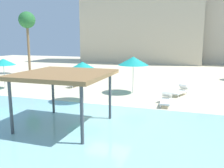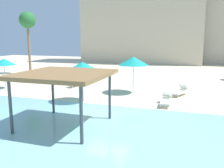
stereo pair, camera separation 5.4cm
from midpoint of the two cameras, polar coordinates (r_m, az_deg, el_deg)
The scene contains 11 objects.
ground_plane at distance 14.03m, azimuth -1.39°, elevation -6.71°, with size 80.00×80.00×0.00m, color beige.
lagoon_water at distance 9.58m, azimuth -12.51°, elevation -15.22°, with size 44.00×13.50×0.04m, color #8CC6CC.
shade_pavilion at distance 11.63m, azimuth -11.14°, elevation 1.80°, with size 4.05×4.05×2.60m.
beach_umbrella_teal_0 at distance 16.15m, azimuth -6.91°, elevation 3.99°, with size 2.34×2.34×2.67m.
beach_umbrella_teal_1 at distance 18.86m, azimuth 4.85°, elevation 5.32°, with size 2.33×2.33×2.80m.
beach_umbrella_teal_2 at distance 22.19m, azimuth -23.83°, elevation 4.68°, with size 1.93×1.93×2.53m.
lounge_chair_0 at distance 18.97m, azimuth 15.40°, elevation -1.53°, with size 1.24×1.99×0.74m.
lounge_chair_3 at distance 21.96m, azimuth -8.28°, elevation 0.33°, with size 0.93×1.97×0.74m.
lounge_chair_4 at distance 16.04m, azimuth 12.28°, elevation -3.54°, with size 0.65×1.91×0.74m.
palm_tree_0 at distance 30.97m, azimuth -19.04°, elevation 13.40°, with size 1.90×1.90×7.21m.
hotel_block_0 at distance 45.04m, azimuth 7.00°, elevation 16.64°, with size 20.27×8.07×18.19m, color beige.
Camera 1 is at (4.55, -12.61, 4.12)m, focal length 39.68 mm.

